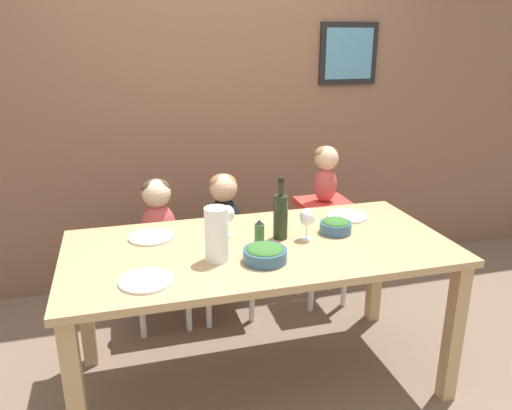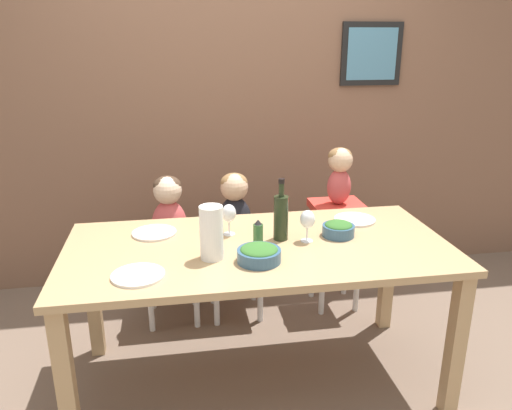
% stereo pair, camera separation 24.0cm
% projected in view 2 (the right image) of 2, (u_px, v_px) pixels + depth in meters
% --- Properties ---
extents(ground_plane, '(14.00, 14.00, 0.00)m').
position_uv_depth(ground_plane, '(258.00, 379.00, 2.65)').
color(ground_plane, '#705B4C').
extents(wall_back, '(10.00, 0.09, 2.70)m').
position_uv_depth(wall_back, '(227.00, 93.00, 3.44)').
color(wall_back, brown).
rests_on(wall_back, ground_plane).
extents(dining_table, '(1.84, 0.89, 0.77)m').
position_uv_depth(dining_table, '(258.00, 263.00, 2.43)').
color(dining_table, tan).
rests_on(dining_table, ground_plane).
extents(chair_far_left, '(0.38, 0.37, 0.47)m').
position_uv_depth(chair_far_left, '(172.00, 262.00, 3.11)').
color(chair_far_left, silver).
rests_on(chair_far_left, ground_plane).
extents(chair_far_center, '(0.38, 0.37, 0.47)m').
position_uv_depth(chair_far_center, '(235.00, 258.00, 3.17)').
color(chair_far_center, silver).
rests_on(chair_far_center, ground_plane).
extents(chair_right_highchair, '(0.33, 0.31, 0.71)m').
position_uv_depth(chair_right_highchair, '(337.00, 228.00, 3.23)').
color(chair_right_highchair, silver).
rests_on(chair_right_highchair, ground_plane).
extents(person_child_left, '(0.21, 0.20, 0.47)m').
position_uv_depth(person_child_left, '(169.00, 212.00, 3.01)').
color(person_child_left, '#C64C4C').
rests_on(person_child_left, chair_far_left).
extents(person_child_center, '(0.21, 0.20, 0.47)m').
position_uv_depth(person_child_center, '(235.00, 209.00, 3.07)').
color(person_child_center, black).
rests_on(person_child_center, chair_far_center).
extents(person_baby_right, '(0.15, 0.16, 0.36)m').
position_uv_depth(person_baby_right, '(340.00, 171.00, 3.10)').
color(person_baby_right, '#C64C4C').
rests_on(person_baby_right, chair_right_highchair).
extents(wine_bottle, '(0.07, 0.07, 0.31)m').
position_uv_depth(wine_bottle, '(281.00, 216.00, 2.43)').
color(wine_bottle, '#232D19').
rests_on(wine_bottle, dining_table).
extents(paper_towel_roll, '(0.11, 0.11, 0.25)m').
position_uv_depth(paper_towel_roll, '(212.00, 233.00, 2.22)').
color(paper_towel_roll, white).
rests_on(paper_towel_roll, dining_table).
extents(wine_glass_near, '(0.07, 0.07, 0.16)m').
position_uv_depth(wine_glass_near, '(307.00, 220.00, 2.41)').
color(wine_glass_near, white).
rests_on(wine_glass_near, dining_table).
extents(wine_glass_far, '(0.07, 0.07, 0.16)m').
position_uv_depth(wine_glass_far, '(229.00, 214.00, 2.49)').
color(wine_glass_far, white).
rests_on(wine_glass_far, dining_table).
extents(salad_bowl_large, '(0.20, 0.20, 0.08)m').
position_uv_depth(salad_bowl_large, '(259.00, 254.00, 2.21)').
color(salad_bowl_large, '#335675').
rests_on(salad_bowl_large, dining_table).
extents(salad_bowl_small, '(0.16, 0.16, 0.08)m').
position_uv_depth(salad_bowl_small, '(338.00, 229.00, 2.49)').
color(salad_bowl_small, '#335675').
rests_on(salad_bowl_small, dining_table).
extents(dinner_plate_front_left, '(0.22, 0.22, 0.01)m').
position_uv_depth(dinner_plate_front_left, '(138.00, 275.00, 2.08)').
color(dinner_plate_front_left, silver).
rests_on(dinner_plate_front_left, dining_table).
extents(dinner_plate_back_left, '(0.22, 0.22, 0.01)m').
position_uv_depth(dinner_plate_back_left, '(154.00, 233.00, 2.53)').
color(dinner_plate_back_left, silver).
rests_on(dinner_plate_back_left, dining_table).
extents(dinner_plate_back_right, '(0.22, 0.22, 0.01)m').
position_uv_depth(dinner_plate_back_right, '(355.00, 220.00, 2.71)').
color(dinner_plate_back_right, silver).
rests_on(dinner_plate_back_right, dining_table).
extents(condiment_bottle_hot_sauce, '(0.05, 0.05, 0.13)m').
position_uv_depth(condiment_bottle_hot_sauce, '(259.00, 233.00, 2.39)').
color(condiment_bottle_hot_sauce, '#336633').
rests_on(condiment_bottle_hot_sauce, dining_table).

